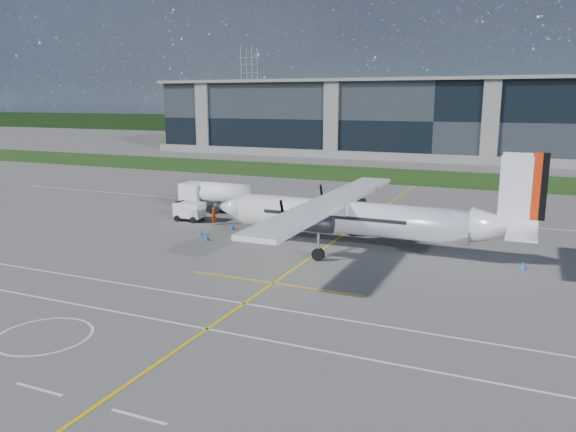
# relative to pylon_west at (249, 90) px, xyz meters

# --- Properties ---
(ground) EXTENTS (400.00, 400.00, 0.00)m
(ground) POSITION_rel_pylon_west_xyz_m (80.00, -110.00, -15.00)
(ground) COLOR #585653
(ground) RESTS_ON ground
(grass_strip) EXTENTS (400.00, 18.00, 0.04)m
(grass_strip) POSITION_rel_pylon_west_xyz_m (80.00, -102.00, -14.98)
(grass_strip) COLOR #193B10
(grass_strip) RESTS_ON ground
(terminal_building) EXTENTS (120.00, 20.00, 15.00)m
(terminal_building) POSITION_rel_pylon_west_xyz_m (80.00, -70.00, -7.50)
(terminal_building) COLOR black
(terminal_building) RESTS_ON ground
(tree_line) EXTENTS (400.00, 6.00, 6.00)m
(tree_line) POSITION_rel_pylon_west_xyz_m (80.00, -10.00, -12.00)
(tree_line) COLOR black
(tree_line) RESTS_ON ground
(pylon_west) EXTENTS (9.00, 4.60, 30.00)m
(pylon_west) POSITION_rel_pylon_west_xyz_m (0.00, 0.00, 0.00)
(pylon_west) COLOR gray
(pylon_west) RESTS_ON ground
(yellow_taxiway_centerline) EXTENTS (0.20, 70.00, 0.01)m
(yellow_taxiway_centerline) POSITION_rel_pylon_west_xyz_m (83.00, -140.00, -14.99)
(yellow_taxiway_centerline) COLOR yellow
(yellow_taxiway_centerline) RESTS_ON ground
(white_lane_line) EXTENTS (90.00, 0.15, 0.01)m
(white_lane_line) POSITION_rel_pylon_west_xyz_m (80.00, -164.00, -14.99)
(white_lane_line) COLOR white
(white_lane_line) RESTS_ON ground
(turboprop_aircraft) EXTENTS (25.93, 26.89, 8.07)m
(turboprop_aircraft) POSITION_rel_pylon_west_xyz_m (85.71, -145.88, -10.97)
(turboprop_aircraft) COLOR white
(turboprop_aircraft) RESTS_ON ground
(fuel_tanker_truck) EXTENTS (8.18, 2.66, 3.07)m
(fuel_tanker_truck) POSITION_rel_pylon_west_xyz_m (66.89, -137.12, -13.47)
(fuel_tanker_truck) COLOR white
(fuel_tanker_truck) RESTS_ON ground
(baggage_tug) EXTENTS (3.00, 1.80, 1.80)m
(baggage_tug) POSITION_rel_pylon_west_xyz_m (67.49, -142.12, -14.10)
(baggage_tug) COLOR white
(baggage_tug) RESTS_ON ground
(ground_crew_person) EXTENTS (0.77, 0.91, 1.89)m
(ground_crew_person) POSITION_rel_pylon_west_xyz_m (70.57, -142.64, -14.06)
(ground_crew_person) COLOR #F25907
(ground_crew_person) RESTS_ON ground
(safety_cone_fwd) EXTENTS (0.36, 0.36, 0.50)m
(safety_cone_fwd) POSITION_rel_pylon_west_xyz_m (71.50, -146.54, -14.75)
(safety_cone_fwd) COLOR blue
(safety_cone_fwd) RESTS_ON ground
(safety_cone_nose_stbd) EXTENTS (0.36, 0.36, 0.50)m
(safety_cone_nose_stbd) POSITION_rel_pylon_west_xyz_m (73.14, -143.73, -14.75)
(safety_cone_nose_stbd) COLOR blue
(safety_cone_nose_stbd) RESTS_ON ground
(safety_cone_nose_port) EXTENTS (0.36, 0.36, 0.50)m
(safety_cone_nose_port) POSITION_rel_pylon_west_xyz_m (73.20, -148.13, -14.75)
(safety_cone_nose_port) COLOR blue
(safety_cone_nose_port) RESTS_ON ground
(safety_cone_stbdwing) EXTENTS (0.36, 0.36, 0.50)m
(safety_cone_stbdwing) POSITION_rel_pylon_west_xyz_m (82.93, -131.91, -14.75)
(safety_cone_stbdwing) COLOR blue
(safety_cone_stbdwing) RESTS_ON ground
(safety_cone_tail) EXTENTS (0.36, 0.36, 0.50)m
(safety_cone_tail) POSITION_rel_pylon_west_xyz_m (97.54, -146.11, -14.75)
(safety_cone_tail) COLOR blue
(safety_cone_tail) RESTS_ON ground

